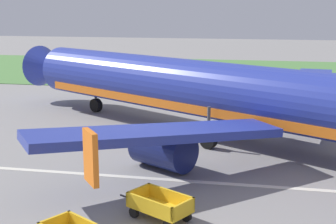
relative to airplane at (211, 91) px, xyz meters
The scene contains 4 objects.
grass_strip 31.36m from the airplane, 89.64° to the left, with size 220.00×28.00×0.06m, color #518442.
apron_stripe 8.94m from the airplane, 88.68° to the right, with size 120.00×0.36×0.01m, color silver.
airplane is the anchor object (origin of this frame).
baggage_cart_third_in_row 13.16m from the airplane, 93.01° to the right, with size 3.46×2.45×1.07m.
Camera 1 is at (2.95, -13.75, 8.60)m, focal length 51.47 mm.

